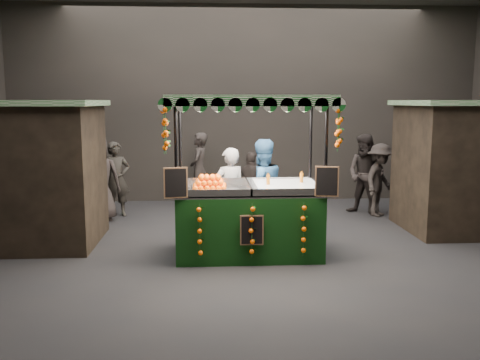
{
  "coord_description": "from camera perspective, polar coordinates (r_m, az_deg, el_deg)",
  "views": [
    {
      "loc": [
        -0.97,
        -8.56,
        2.59
      ],
      "look_at": [
        -0.41,
        0.5,
        1.21
      ],
      "focal_mm": 39.21,
      "sensor_mm": 36.0,
      "label": 1
    }
  ],
  "objects": [
    {
      "name": "juice_stall",
      "position": [
        8.77,
        1.02,
        -2.95
      ],
      "size": [
        2.77,
        1.63,
        2.68
      ],
      "color": "black",
      "rests_on": "ground"
    },
    {
      "name": "ground",
      "position": [
        9.0,
        2.85,
        -8.11
      ],
      "size": [
        12.0,
        12.0,
        0.0
      ],
      "primitive_type": "plane",
      "color": "black",
      "rests_on": "ground"
    },
    {
      "name": "shopper_4",
      "position": [
        11.7,
        -15.1,
        0.15
      ],
      "size": [
        1.01,
        0.76,
        1.86
      ],
      "rotation": [
        0.0,
        0.0,
        3.34
      ],
      "color": "#2E2725",
      "rests_on": "ground"
    },
    {
      "name": "vendor_grey",
      "position": [
        9.86,
        -1.15,
        -1.47
      ],
      "size": [
        0.74,
        0.62,
        1.73
      ],
      "rotation": [
        0.0,
        0.0,
        3.53
      ],
      "color": "gray",
      "rests_on": "ground"
    },
    {
      "name": "shopper_0",
      "position": [
        12.09,
        -13.3,
        0.08
      ],
      "size": [
        0.72,
        0.6,
        1.69
      ],
      "rotation": [
        0.0,
        0.0,
        0.36
      ],
      "color": "#292621",
      "rests_on": "ground"
    },
    {
      "name": "shopper_1",
      "position": [
        12.28,
        13.52,
        0.57
      ],
      "size": [
        1.13,
        1.12,
        1.84
      ],
      "rotation": [
        0.0,
        0.0,
        -0.73
      ],
      "color": "black",
      "rests_on": "ground"
    },
    {
      "name": "shopper_2",
      "position": [
        11.23,
        1.27,
        -0.76
      ],
      "size": [
        0.96,
        0.74,
        1.52
      ],
      "rotation": [
        0.0,
        0.0,
        2.66
      ],
      "color": "#282220",
      "rests_on": "ground"
    },
    {
      "name": "vendor_blue",
      "position": [
        9.8,
        2.34,
        -1.04
      ],
      "size": [
        1.1,
        0.98,
        1.89
      ],
      "rotation": [
        0.0,
        0.0,
        3.47
      ],
      "color": "#295485",
      "rests_on": "ground"
    },
    {
      "name": "neighbour_stall_right",
      "position": [
        11.48,
        24.41,
        1.44
      ],
      "size": [
        3.0,
        2.2,
        2.6
      ],
      "color": "black",
      "rests_on": "ground"
    },
    {
      "name": "shopper_5",
      "position": [
        12.55,
        19.7,
        0.39
      ],
      "size": [
        1.45,
        1.65,
        1.81
      ],
      "rotation": [
        0.0,
        0.0,
        2.23
      ],
      "color": "#2A2622",
      "rests_on": "ground"
    },
    {
      "name": "shopper_3",
      "position": [
        12.2,
        14.95,
        -0.0
      ],
      "size": [
        1.16,
        1.21,
        1.65
      ],
      "rotation": [
        0.0,
        0.0,
        0.87
      ],
      "color": "black",
      "rests_on": "ground"
    },
    {
      "name": "shopper_6",
      "position": [
        12.97,
        -4.47,
        1.15
      ],
      "size": [
        0.55,
        0.73,
        1.82
      ],
      "rotation": [
        0.0,
        0.0,
        -1.76
      ],
      "color": "#2D2624",
      "rests_on": "ground"
    },
    {
      "name": "market_hall",
      "position": [
        8.66,
        3.02,
        13.87
      ],
      "size": [
        12.1,
        10.1,
        5.05
      ],
      "color": "black",
      "rests_on": "ground"
    },
    {
      "name": "neighbour_stall_left",
      "position": [
        10.24,
        -23.06,
        0.74
      ],
      "size": [
        3.0,
        2.2,
        2.6
      ],
      "color": "black",
      "rests_on": "ground"
    }
  ]
}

